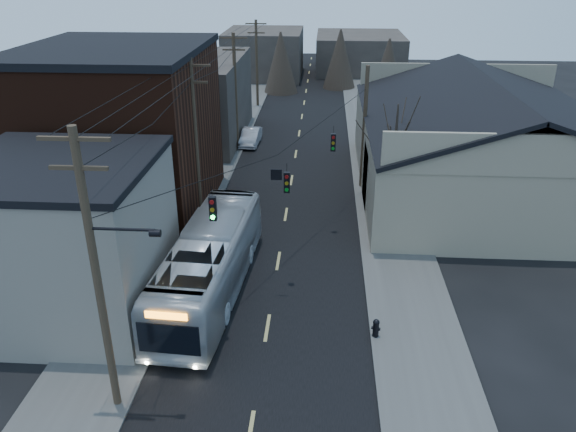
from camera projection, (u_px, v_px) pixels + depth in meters
name	position (u px, v px, depth m)	size (l,w,h in m)	color
road_surface	(294.00, 162.00, 44.67)	(9.00, 110.00, 0.02)	black
sidewalk_left	(214.00, 160.00, 45.03)	(4.00, 110.00, 0.12)	#474744
sidewalk_right	(377.00, 163.00, 44.27)	(4.00, 110.00, 0.12)	#474744
building_clapboard	(65.00, 241.00, 24.72)	(8.00, 8.00, 7.00)	gray
building_brick	(122.00, 136.00, 34.11)	(10.00, 12.00, 10.00)	black
building_left_far	(190.00, 99.00, 49.19)	(9.00, 14.00, 7.00)	#342E2A
warehouse	(481.00, 153.00, 38.25)	(16.16, 20.60, 7.73)	gray
building_far_left	(264.00, 54.00, 75.44)	(10.00, 12.00, 6.00)	#342E2A
building_far_right	(359.00, 53.00, 79.41)	(12.00, 14.00, 5.00)	#342E2A
bare_tree	(393.00, 163.00, 33.72)	(0.40, 0.40, 7.20)	black
utility_lines	(244.00, 120.00, 37.47)	(11.24, 45.28, 10.50)	#382B1E
bus	(209.00, 263.00, 26.62)	(2.82, 12.07, 3.36)	#ADB4BA
parked_car	(251.00, 137.00, 48.59)	(1.45, 4.17, 1.37)	#A8A9AF
fire_hydrant	(376.00, 327.00, 23.87)	(0.41, 0.29, 0.84)	black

